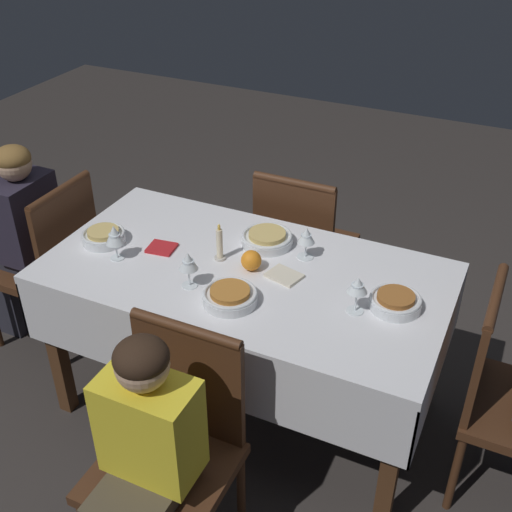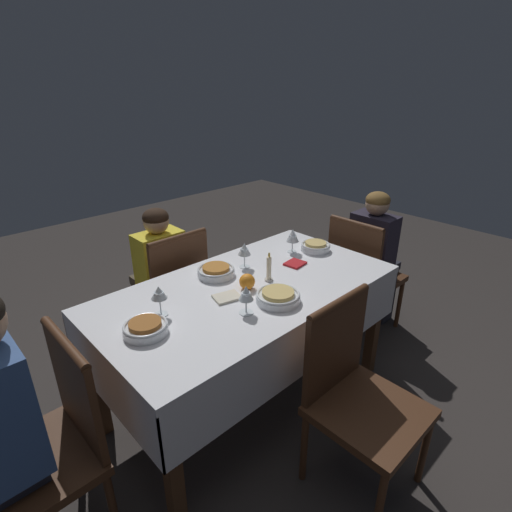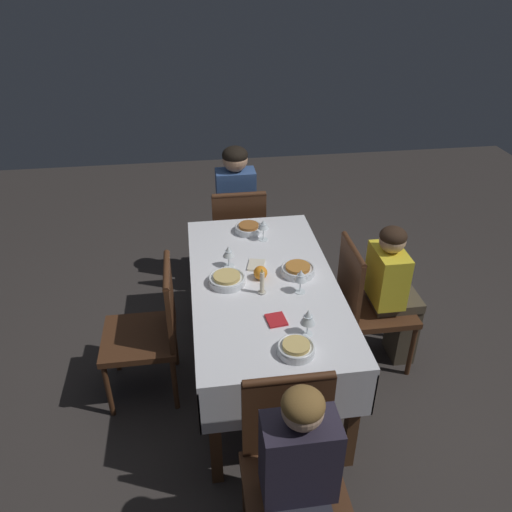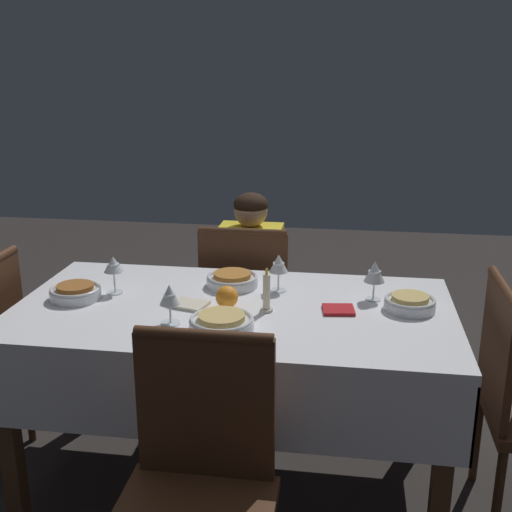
{
  "view_description": "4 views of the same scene",
  "coord_description": "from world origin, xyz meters",
  "px_view_note": "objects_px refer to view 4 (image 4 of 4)",
  "views": [
    {
      "loc": [
        0.92,
        -1.87,
        2.16
      ],
      "look_at": [
        0.05,
        -0.01,
        0.83
      ],
      "focal_mm": 45.0,
      "sensor_mm": 36.0,
      "label": 1
    },
    {
      "loc": [
        1.23,
        1.36,
        1.73
      ],
      "look_at": [
        -0.06,
        -0.0,
        0.9
      ],
      "focal_mm": 28.0,
      "sensor_mm": 36.0,
      "label": 2
    },
    {
      "loc": [
        -2.38,
        0.38,
        2.38
      ],
      "look_at": [
        0.06,
        0.04,
        0.88
      ],
      "focal_mm": 35.0,
      "sensor_mm": 36.0,
      "label": 3
    },
    {
      "loc": [
        -0.4,
        2.13,
        1.61
      ],
      "look_at": [
        -0.07,
        -0.1,
        0.91
      ],
      "focal_mm": 45.0,
      "sensor_mm": 36.0,
      "label": 4
    }
  ],
  "objects_px": {
    "chair_north": "(196,484)",
    "napkin_spare_side": "(338,310)",
    "wine_glass_south": "(279,265)",
    "wine_glass_north": "(170,296)",
    "bowl_south": "(232,280)",
    "person_child_yellow": "(253,280)",
    "napkin_red_folded": "(189,305)",
    "bowl_east": "(75,292)",
    "candle_centerpiece": "(267,295)",
    "chair_south": "(247,304)",
    "dining_table": "(234,331)",
    "wine_glass_east": "(113,266)",
    "wine_glass_west": "(375,273)",
    "bowl_north": "(222,322)",
    "bowl_west": "(410,303)",
    "orange_fruit": "(227,297)"
  },
  "relations": [
    {
      "from": "bowl_west",
      "to": "orange_fruit",
      "type": "height_order",
      "value": "orange_fruit"
    },
    {
      "from": "napkin_red_folded",
      "to": "bowl_west",
      "type": "bearing_deg",
      "value": -174.2
    },
    {
      "from": "wine_glass_north",
      "to": "bowl_south",
      "type": "bearing_deg",
      "value": -109.29
    },
    {
      "from": "wine_glass_east",
      "to": "bowl_north",
      "type": "bearing_deg",
      "value": 149.01
    },
    {
      "from": "wine_glass_west",
      "to": "candle_centerpiece",
      "type": "bearing_deg",
      "value": 24.28
    },
    {
      "from": "dining_table",
      "to": "chair_north",
      "type": "relative_size",
      "value": 1.78
    },
    {
      "from": "dining_table",
      "to": "bowl_east",
      "type": "xyz_separation_m",
      "value": [
        0.6,
        0.01,
        0.12
      ]
    },
    {
      "from": "candle_centerpiece",
      "to": "napkin_spare_side",
      "type": "height_order",
      "value": "candle_centerpiece"
    },
    {
      "from": "person_child_yellow",
      "to": "napkin_red_folded",
      "type": "distance_m",
      "value": 0.89
    },
    {
      "from": "chair_north",
      "to": "wine_glass_south",
      "type": "height_order",
      "value": "same"
    },
    {
      "from": "candle_centerpiece",
      "to": "napkin_red_folded",
      "type": "xyz_separation_m",
      "value": [
        0.28,
        -0.01,
        -0.06
      ]
    },
    {
      "from": "chair_north",
      "to": "napkin_spare_side",
      "type": "distance_m",
      "value": 0.82
    },
    {
      "from": "dining_table",
      "to": "wine_glass_west",
      "type": "xyz_separation_m",
      "value": [
        -0.5,
        -0.14,
        0.2
      ]
    },
    {
      "from": "bowl_south",
      "to": "napkin_red_folded",
      "type": "xyz_separation_m",
      "value": [
        0.12,
        0.23,
        -0.02
      ]
    },
    {
      "from": "chair_south",
      "to": "bowl_south",
      "type": "bearing_deg",
      "value": 91.97
    },
    {
      "from": "bowl_east",
      "to": "wine_glass_south",
      "type": "xyz_separation_m",
      "value": [
        -0.74,
        -0.2,
        0.08
      ]
    },
    {
      "from": "wine_glass_south",
      "to": "bowl_west",
      "type": "distance_m",
      "value": 0.51
    },
    {
      "from": "bowl_east",
      "to": "wine_glass_south",
      "type": "distance_m",
      "value": 0.77
    },
    {
      "from": "wine_glass_west",
      "to": "person_child_yellow",
      "type": "bearing_deg",
      "value": -51.34
    },
    {
      "from": "dining_table",
      "to": "wine_glass_east",
      "type": "distance_m",
      "value": 0.52
    },
    {
      "from": "chair_south",
      "to": "bowl_south",
      "type": "relative_size",
      "value": 4.4
    },
    {
      "from": "wine_glass_south",
      "to": "bowl_north",
      "type": "xyz_separation_m",
      "value": [
        0.14,
        0.4,
        -0.08
      ]
    },
    {
      "from": "wine_glass_west",
      "to": "napkin_spare_side",
      "type": "xyz_separation_m",
      "value": [
        0.12,
        0.13,
        -0.1
      ]
    },
    {
      "from": "person_child_yellow",
      "to": "candle_centerpiece",
      "type": "height_order",
      "value": "person_child_yellow"
    },
    {
      "from": "wine_glass_north",
      "to": "wine_glass_east",
      "type": "bearing_deg",
      "value": -41.33
    },
    {
      "from": "wine_glass_south",
      "to": "orange_fruit",
      "type": "distance_m",
      "value": 0.27
    },
    {
      "from": "person_child_yellow",
      "to": "orange_fruit",
      "type": "distance_m",
      "value": 0.89
    },
    {
      "from": "dining_table",
      "to": "napkin_red_folded",
      "type": "xyz_separation_m",
      "value": [
        0.16,
        0.02,
        0.1
      ]
    },
    {
      "from": "bowl_west",
      "to": "napkin_spare_side",
      "type": "distance_m",
      "value": 0.26
    },
    {
      "from": "person_child_yellow",
      "to": "napkin_spare_side",
      "type": "xyz_separation_m",
      "value": [
        -0.44,
        0.84,
        0.2
      ]
    },
    {
      "from": "wine_glass_south",
      "to": "bowl_west",
      "type": "bearing_deg",
      "value": 165.49
    },
    {
      "from": "chair_north",
      "to": "wine_glass_south",
      "type": "relative_size",
      "value": 6.06
    },
    {
      "from": "wine_glass_north",
      "to": "napkin_spare_side",
      "type": "bearing_deg",
      "value": -160.87
    },
    {
      "from": "chair_north",
      "to": "napkin_spare_side",
      "type": "bearing_deg",
      "value": 62.25
    },
    {
      "from": "bowl_south",
      "to": "bowl_north",
      "type": "relative_size",
      "value": 0.94
    },
    {
      "from": "person_child_yellow",
      "to": "bowl_east",
      "type": "bearing_deg",
      "value": 57.89
    },
    {
      "from": "bowl_north",
      "to": "wine_glass_west",
      "type": "bearing_deg",
      "value": -144.67
    },
    {
      "from": "wine_glass_north",
      "to": "bowl_west",
      "type": "bearing_deg",
      "value": -163.18
    },
    {
      "from": "wine_glass_north",
      "to": "orange_fruit",
      "type": "xyz_separation_m",
      "value": [
        -0.16,
        -0.17,
        -0.06
      ]
    },
    {
      "from": "wine_glass_south",
      "to": "napkin_red_folded",
      "type": "xyz_separation_m",
      "value": [
        0.3,
        0.21,
        -0.1
      ]
    },
    {
      "from": "wine_glass_south",
      "to": "bowl_east",
      "type": "bearing_deg",
      "value": 14.92
    },
    {
      "from": "person_child_yellow",
      "to": "wine_glass_north",
      "type": "xyz_separation_m",
      "value": [
        0.12,
        1.03,
        0.29
      ]
    },
    {
      "from": "bowl_south",
      "to": "wine_glass_south",
      "type": "height_order",
      "value": "wine_glass_south"
    },
    {
      "from": "bowl_east",
      "to": "wine_glass_west",
      "type": "relative_size",
      "value": 1.24
    },
    {
      "from": "wine_glass_west",
      "to": "napkin_red_folded",
      "type": "bearing_deg",
      "value": 13.86
    },
    {
      "from": "wine_glass_south",
      "to": "bowl_west",
      "type": "height_order",
      "value": "wine_glass_south"
    },
    {
      "from": "bowl_east",
      "to": "bowl_south",
      "type": "height_order",
      "value": "same"
    },
    {
      "from": "dining_table",
      "to": "wine_glass_west",
      "type": "height_order",
      "value": "wine_glass_west"
    },
    {
      "from": "wine_glass_east",
      "to": "wine_glass_south",
      "type": "distance_m",
      "value": 0.63
    },
    {
      "from": "bowl_south",
      "to": "bowl_north",
      "type": "height_order",
      "value": "same"
    }
  ]
}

